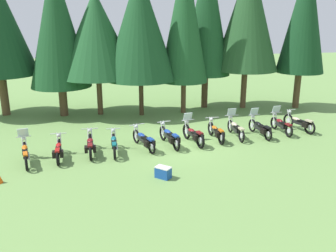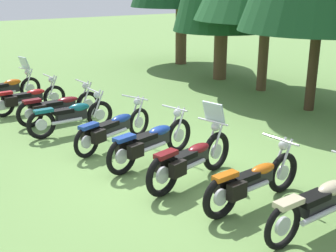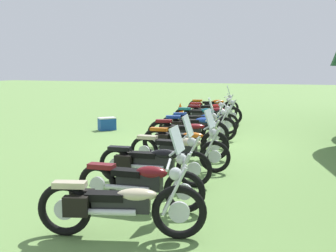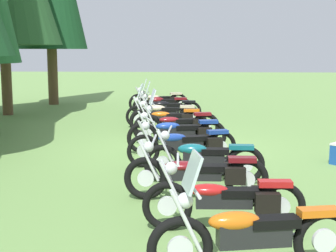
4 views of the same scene
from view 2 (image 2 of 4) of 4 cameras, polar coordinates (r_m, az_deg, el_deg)
name	(u,v)px [view 2 (image 2 of 4)]	position (r m, az deg, el deg)	size (l,w,h in m)	color
ground_plane	(171,170)	(8.49, 0.40, -5.81)	(80.00, 80.00, 0.00)	#6B934C
motorcycle_0	(7,89)	(13.96, -20.40, 4.64)	(0.72, 2.26, 1.36)	black
motorcycle_1	(27,98)	(12.76, -18.04, 3.52)	(0.70, 2.18, 0.99)	black
motorcycle_2	(58,106)	(11.65, -14.25, 2.56)	(0.77, 2.32, 1.00)	black
motorcycle_3	(72,115)	(10.69, -12.51, 1.36)	(0.65, 2.19, 1.00)	black
motorcycle_4	(113,128)	(9.62, -7.27, -0.23)	(1.07, 2.28, 1.00)	black
motorcycle_5	(151,141)	(8.67, -2.30, -2.03)	(0.89, 2.33, 1.02)	black
motorcycle_6	(190,158)	(7.81, 2.98, -4.29)	(0.84, 2.24, 1.39)	black
motorcycle_7	(252,181)	(7.17, 11.04, -7.10)	(0.74, 2.21, 1.01)	black
motorcycle_8	(323,200)	(6.74, 19.78, -9.19)	(0.75, 2.32, 1.35)	black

